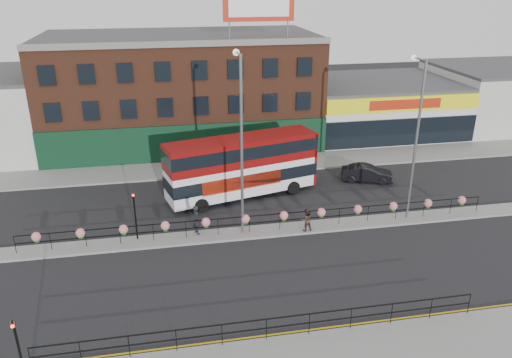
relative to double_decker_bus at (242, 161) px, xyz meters
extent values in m
plane|color=black|center=(0.47, -5.85, -2.80)|extent=(120.00, 120.00, 0.00)
cube|color=gray|center=(0.47, 6.15, -2.72)|extent=(60.00, 4.00, 0.15)
cube|color=gray|center=(0.47, -5.85, -2.72)|extent=(60.00, 1.60, 0.15)
cube|color=gold|center=(0.47, -15.55, -2.79)|extent=(60.00, 0.10, 0.01)
cube|color=gold|center=(0.47, -15.73, -2.79)|extent=(60.00, 0.10, 0.01)
cube|color=brown|center=(-3.53, 14.15, 2.20)|extent=(25.00, 12.00, 10.00)
cube|color=#3F3F42|center=(-3.53, 14.15, 7.35)|extent=(25.00, 12.00, 0.30)
cube|color=black|center=(-3.53, 8.07, -1.10)|extent=(25.00, 0.25, 3.40)
cube|color=silver|center=(16.47, 14.15, -0.30)|extent=(15.00, 12.00, 5.00)
cube|color=#3F3F42|center=(16.47, 14.15, 2.35)|extent=(15.00, 12.00, 0.30)
cube|color=yellow|center=(16.47, 8.07, 1.50)|extent=(15.00, 0.25, 1.40)
cube|color=#A61F0C|center=(16.47, 7.95, 1.50)|extent=(7.00, 0.10, 0.90)
cube|color=black|center=(16.47, 8.07, -1.20)|extent=(15.00, 0.25, 2.60)
cube|color=#B4B4AF|center=(31.22, 14.15, 0.20)|extent=(14.50, 12.00, 6.00)
cube|color=#3F3F42|center=(31.22, 14.15, 3.35)|extent=(14.50, 12.00, 0.30)
cube|color=#A61F0C|center=(2.97, 9.15, 10.40)|extent=(6.00, 0.25, 3.00)
cube|color=white|center=(2.97, 9.01, 10.40)|extent=(5.10, 0.04, 2.25)
cylinder|color=slate|center=(0.47, 9.15, 8.20)|extent=(0.12, 0.12, 1.40)
cylinder|color=slate|center=(5.47, 9.15, 8.20)|extent=(0.12, 0.12, 1.40)
cube|color=black|center=(0.47, -5.85, -1.55)|extent=(30.00, 0.05, 0.05)
cube|color=black|center=(0.47, -5.85, -2.04)|extent=(30.00, 0.05, 0.05)
cylinder|color=black|center=(-14.53, -5.85, -2.10)|extent=(0.04, 0.04, 1.10)
cylinder|color=black|center=(-12.53, -5.85, -2.10)|extent=(0.04, 0.04, 1.10)
cylinder|color=black|center=(-10.53, -5.85, -2.10)|extent=(0.04, 0.04, 1.10)
cylinder|color=black|center=(-8.53, -5.85, -2.10)|extent=(0.04, 0.04, 1.10)
cylinder|color=black|center=(-6.53, -5.85, -2.10)|extent=(0.04, 0.04, 1.10)
cylinder|color=black|center=(-4.53, -5.85, -2.10)|extent=(0.04, 0.04, 1.10)
cylinder|color=black|center=(-2.53, -5.85, -2.10)|extent=(0.04, 0.04, 1.10)
cylinder|color=black|center=(-0.53, -5.85, -2.10)|extent=(0.04, 0.04, 1.10)
cylinder|color=black|center=(1.47, -5.85, -2.10)|extent=(0.04, 0.04, 1.10)
cylinder|color=black|center=(3.47, -5.85, -2.10)|extent=(0.04, 0.04, 1.10)
cylinder|color=black|center=(5.47, -5.85, -2.10)|extent=(0.04, 0.04, 1.10)
cylinder|color=black|center=(7.47, -5.85, -2.10)|extent=(0.04, 0.04, 1.10)
cylinder|color=black|center=(9.47, -5.85, -2.10)|extent=(0.04, 0.04, 1.10)
cylinder|color=black|center=(11.47, -5.85, -2.10)|extent=(0.04, 0.04, 1.10)
cylinder|color=black|center=(13.47, -5.85, -2.10)|extent=(0.04, 0.04, 1.10)
cylinder|color=black|center=(15.47, -5.85, -2.10)|extent=(0.04, 0.04, 1.10)
sphere|color=#CD6D70|center=(-13.28, -5.85, -1.70)|extent=(0.56, 0.56, 0.56)
sphere|color=#185218|center=(-13.28, -5.85, -1.93)|extent=(0.36, 0.36, 0.36)
sphere|color=#CD6D70|center=(-10.78, -5.85, -1.70)|extent=(0.56, 0.56, 0.56)
sphere|color=#185218|center=(-10.78, -5.85, -1.93)|extent=(0.36, 0.36, 0.36)
sphere|color=#CD6D70|center=(-8.28, -5.85, -1.70)|extent=(0.56, 0.56, 0.56)
sphere|color=#185218|center=(-8.28, -5.85, -1.93)|extent=(0.36, 0.36, 0.36)
sphere|color=#CD6D70|center=(-5.78, -5.85, -1.70)|extent=(0.56, 0.56, 0.56)
sphere|color=#185218|center=(-5.78, -5.85, -1.93)|extent=(0.36, 0.36, 0.36)
sphere|color=#CD6D70|center=(-3.28, -5.85, -1.70)|extent=(0.56, 0.56, 0.56)
sphere|color=#185218|center=(-3.28, -5.85, -1.93)|extent=(0.36, 0.36, 0.36)
sphere|color=#CD6D70|center=(-0.78, -5.85, -1.70)|extent=(0.56, 0.56, 0.56)
sphere|color=#185218|center=(-0.78, -5.85, -1.93)|extent=(0.36, 0.36, 0.36)
sphere|color=#CD6D70|center=(1.72, -5.85, -1.70)|extent=(0.56, 0.56, 0.56)
sphere|color=#185218|center=(1.72, -5.85, -1.93)|extent=(0.36, 0.36, 0.36)
sphere|color=#CD6D70|center=(4.22, -5.85, -1.70)|extent=(0.56, 0.56, 0.56)
sphere|color=#185218|center=(4.22, -5.85, -1.93)|extent=(0.36, 0.36, 0.36)
sphere|color=#CD6D70|center=(6.72, -5.85, -1.70)|extent=(0.56, 0.56, 0.56)
sphere|color=#185218|center=(6.72, -5.85, -1.93)|extent=(0.36, 0.36, 0.36)
sphere|color=#CD6D70|center=(9.22, -5.85, -1.70)|extent=(0.56, 0.56, 0.56)
sphere|color=#185218|center=(9.22, -5.85, -1.93)|extent=(0.36, 0.36, 0.36)
sphere|color=#CD6D70|center=(11.72, -5.85, -1.70)|extent=(0.56, 0.56, 0.56)
sphere|color=#185218|center=(11.72, -5.85, -1.93)|extent=(0.36, 0.36, 0.36)
sphere|color=#CD6D70|center=(14.22, -5.85, -1.70)|extent=(0.56, 0.56, 0.56)
sphere|color=#185218|center=(14.22, -5.85, -1.93)|extent=(0.36, 0.36, 0.36)
cube|color=black|center=(-1.53, -15.95, -1.55)|extent=(20.00, 0.05, 0.05)
cube|color=black|center=(-1.53, -15.95, -2.04)|extent=(20.00, 0.05, 0.05)
cylinder|color=black|center=(-9.53, -15.95, -2.10)|extent=(0.04, 0.04, 1.10)
cylinder|color=black|center=(-7.53, -15.95, -2.10)|extent=(0.04, 0.04, 1.10)
cylinder|color=black|center=(-5.53, -15.95, -2.10)|extent=(0.04, 0.04, 1.10)
cylinder|color=black|center=(-3.53, -15.95, -2.10)|extent=(0.04, 0.04, 1.10)
cylinder|color=black|center=(-1.53, -15.95, -2.10)|extent=(0.04, 0.04, 1.10)
cylinder|color=black|center=(0.47, -15.95, -2.10)|extent=(0.04, 0.04, 1.10)
cylinder|color=black|center=(2.47, -15.95, -2.10)|extent=(0.04, 0.04, 1.10)
cylinder|color=black|center=(4.47, -15.95, -2.10)|extent=(0.04, 0.04, 1.10)
cylinder|color=black|center=(6.47, -15.95, -2.10)|extent=(0.04, 0.04, 1.10)
cylinder|color=black|center=(8.47, -15.95, -2.10)|extent=(0.04, 0.04, 1.10)
cube|color=white|center=(-0.05, -0.01, -0.36)|extent=(11.43, 5.26, 4.05)
cube|color=#670A09|center=(-0.05, -0.01, 0.80)|extent=(11.50, 5.33, 1.82)
cube|color=black|center=(-0.05, -0.01, -1.07)|extent=(11.53, 5.36, 0.91)
cube|color=black|center=(-0.05, -0.01, 0.95)|extent=(11.55, 5.38, 0.91)
cube|color=#670A09|center=(-0.05, -0.01, 1.69)|extent=(11.43, 5.26, 0.12)
cube|color=#670A09|center=(5.30, 1.38, -0.36)|extent=(0.85, 2.56, 4.05)
cube|color=#A61F0C|center=(-0.22, -1.38, -1.12)|extent=(5.90, 1.57, 1.01)
cylinder|color=black|center=(-3.26, -2.16, -2.29)|extent=(1.06, 0.55, 1.01)
cylinder|color=black|center=(-3.90, 0.30, -2.29)|extent=(1.06, 0.55, 1.01)
cylinder|color=black|center=(3.80, -0.32, -2.29)|extent=(1.06, 0.55, 1.01)
cylinder|color=black|center=(3.16, 2.13, -2.29)|extent=(1.06, 0.55, 1.01)
imported|color=black|center=(10.22, 1.01, -2.13)|extent=(3.95, 4.94, 1.34)
imported|color=black|center=(-3.82, -5.44, -1.68)|extent=(1.01, 0.93, 1.93)
imported|color=#3C2822|center=(3.07, -6.36, -1.86)|extent=(0.88, 0.75, 1.57)
cylinder|color=slate|center=(-0.97, -5.89, 2.95)|extent=(0.18, 0.18, 11.19)
cylinder|color=slate|center=(-0.97, -5.06, 8.43)|extent=(0.11, 1.68, 0.11)
sphere|color=silver|center=(-0.97, -4.22, 8.37)|extent=(0.40, 0.40, 0.40)
cylinder|color=slate|center=(10.29, -5.81, 2.62)|extent=(0.17, 0.17, 10.54)
cylinder|color=slate|center=(10.29, -5.02, 7.79)|extent=(0.11, 1.58, 0.11)
sphere|color=silver|center=(10.29, -4.23, 7.73)|extent=(0.38, 0.38, 0.38)
cylinder|color=black|center=(-11.53, -16.85, -1.05)|extent=(0.10, 0.10, 3.20)
imported|color=black|center=(-11.53, -16.85, 0.55)|extent=(0.15, 0.18, 0.90)
sphere|color=#FF190C|center=(-11.53, -16.97, 0.37)|extent=(0.14, 0.14, 0.14)
cylinder|color=black|center=(-7.53, -5.45, -1.05)|extent=(0.10, 0.10, 3.20)
imported|color=black|center=(-7.53, -5.45, 0.55)|extent=(0.15, 0.18, 0.90)
sphere|color=#FF190C|center=(-7.53, -5.57, 0.37)|extent=(0.14, 0.14, 0.14)
camera|label=1|loc=(-5.33, -33.60, 12.68)|focal=35.00mm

